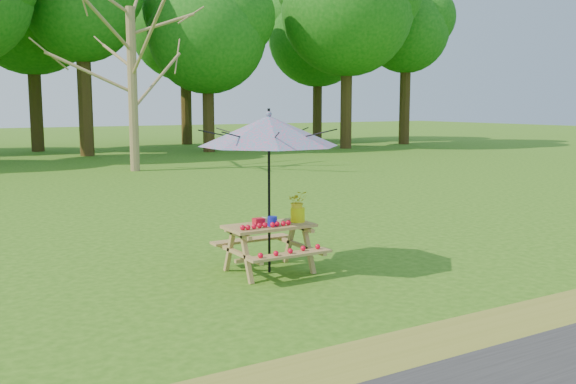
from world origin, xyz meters
TOP-DOWN VIEW (x-y plane):
  - ground at (0.00, 0.00)m, footprint 120.00×120.00m
  - picnic_table at (2.80, 0.50)m, footprint 1.20×1.32m
  - patio_umbrella at (2.80, 0.50)m, footprint 2.50×2.50m
  - produce_bins at (2.74, 0.50)m, footprint 0.28×0.41m
  - tomatoes_row at (2.65, 0.32)m, footprint 0.77×0.13m
  - flower_bucket at (3.24, 0.48)m, footprint 0.34×0.32m

SIDE VIEW (x-z plane):
  - ground at x=0.00m, z-range 0.00..0.00m
  - picnic_table at x=2.80m, z-range -0.01..0.66m
  - tomatoes_row at x=2.65m, z-range 0.67..0.74m
  - produce_bins at x=2.74m, z-range 0.66..0.79m
  - flower_bucket at x=3.24m, z-range 0.68..1.12m
  - patio_umbrella at x=2.80m, z-range 0.82..3.07m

